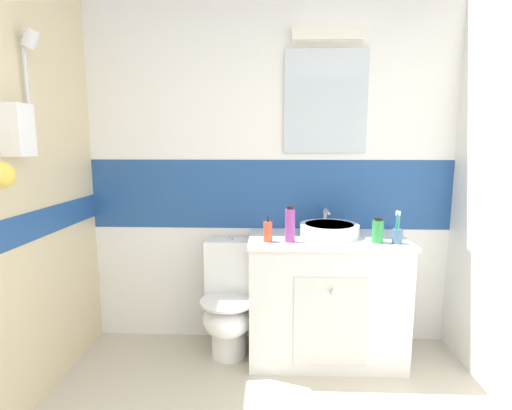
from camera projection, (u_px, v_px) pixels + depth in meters
The scene contains 8 objects.
wall_back_tiled at pixel (270, 172), 2.84m from camera, with size 3.20×0.20×2.50m.
vanity_cabinet at pixel (325, 297), 2.65m from camera, with size 1.03×0.54×0.85m.
sink_basin at pixel (329, 229), 2.61m from camera, with size 0.40×0.44×0.16m.
toilet at pixel (229, 303), 2.71m from camera, with size 0.37×0.50×0.80m.
toothbrush_cup at pixel (397, 235), 2.41m from camera, with size 0.06×0.06×0.21m.
soap_dispenser at pixel (268, 232), 2.45m from camera, with size 0.06×0.06×0.17m.
shampoo_bottle_tall at pixel (290, 225), 2.44m from camera, with size 0.06×0.06×0.23m.
mouthwash_bottle at pixel (378, 231), 2.43m from camera, with size 0.07×0.07×0.16m.
Camera 1 is at (0.02, -0.40, 1.46)m, focal length 27.31 mm.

